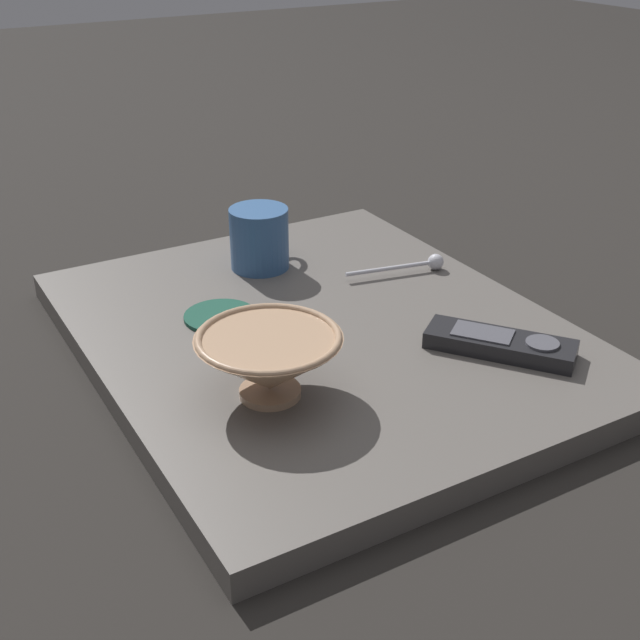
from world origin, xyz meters
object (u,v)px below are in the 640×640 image
drink_coaster (220,316)px  teaspoon (423,264)px  coffee_mug (260,238)px  cereal_bowl (269,362)px  tv_remote_near (501,344)px

drink_coaster → teaspoon: bearing=-1.8°
coffee_mug → drink_coaster: bearing=-134.3°
cereal_bowl → teaspoon: 0.38m
coffee_mug → teaspoon: size_ratio=0.74×
teaspoon → tv_remote_near: 0.24m
coffee_mug → tv_remote_near: (0.13, -0.36, -0.03)m
cereal_bowl → drink_coaster: cereal_bowl is taller
tv_remote_near → drink_coaster: bearing=135.6°
tv_remote_near → drink_coaster: size_ratio=1.85×
cereal_bowl → coffee_mug: size_ratio=1.46×
coffee_mug → drink_coaster: size_ratio=1.16×
cereal_bowl → coffee_mug: (0.14, 0.31, 0.00)m
cereal_bowl → teaspoon: bearing=28.7°
drink_coaster → coffee_mug: bearing=45.7°
teaspoon → tv_remote_near: size_ratio=0.85×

